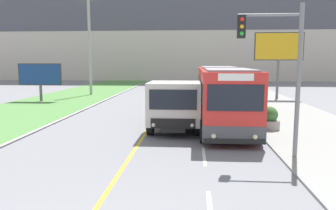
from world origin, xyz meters
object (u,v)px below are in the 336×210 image
city_bus (222,95)px  utility_pole_far (90,42)px  billboard_small (40,75)px  planter_round_second (255,109)px  billboard_large (279,49)px  dump_truck (175,106)px  traffic_light_mast (280,61)px  planter_round_near (269,119)px  planter_round_third (246,101)px

city_bus → utility_pole_far: utility_pole_far is taller
billboard_small → planter_round_second: billboard_small is taller
billboard_large → dump_truck: bearing=-120.7°
dump_truck → traffic_light_mast: traffic_light_mast is taller
billboard_large → billboard_small: size_ratio=1.60×
traffic_light_mast → planter_round_near: traffic_light_mast is taller
billboard_large → planter_round_second: (-3.93, -10.39, -4.05)m
planter_round_second → planter_round_third: (0.07, 3.89, 0.01)m
planter_round_second → utility_pole_far: bearing=138.4°
city_bus → planter_round_near: 3.07m
planter_round_third → traffic_light_mast: bearing=-94.1°
utility_pole_far → planter_round_second: utility_pole_far is taller
city_bus → planter_round_second: city_bus is taller
planter_round_near → planter_round_third: 7.77m
billboard_large → planter_round_second: bearing=-110.7°
dump_truck → planter_round_near: dump_truck is taller
city_bus → planter_round_third: bearing=68.8°
dump_truck → planter_round_near: size_ratio=5.53×
city_bus → billboard_large: 14.24m
billboard_small → planter_round_third: bearing=-10.6°
utility_pole_far → billboard_large: utility_pole_far is taller
planter_round_near → city_bus: bearing=141.3°
billboard_large → billboard_small: billboard_large is taller
utility_pole_far → planter_round_second: size_ratio=9.42×
utility_pole_far → billboard_small: (-2.66, -5.85, -3.18)m
dump_truck → billboard_small: billboard_small is taller
utility_pole_far → planter_round_third: (14.65, -9.08, -4.89)m
traffic_light_mast → billboard_small: traffic_light_mast is taller
billboard_small → planter_round_second: (17.25, -7.12, -1.72)m
traffic_light_mast → planter_round_second: bearing=84.5°
planter_round_near → planter_round_third: planter_round_third is taller
city_bus → dump_truck: (-2.53, -2.18, -0.32)m
utility_pole_far → billboard_small: utility_pole_far is taller
billboard_small → utility_pole_far: bearing=65.5°
city_bus → billboard_large: (6.18, 12.47, 3.02)m
planter_round_third → dump_truck: bearing=-120.7°
billboard_large → planter_round_near: 15.35m
utility_pole_far → planter_round_third: bearing=-31.8°
billboard_large → planter_round_near: (-3.92, -14.28, -4.04)m
traffic_light_mast → dump_truck: bearing=131.5°
dump_truck → planter_round_third: bearing=59.3°
utility_pole_far → planter_round_third: 17.92m
planter_round_near → planter_round_second: planter_round_near is taller
dump_truck → planter_round_second: 6.44m
planter_round_near → traffic_light_mast: bearing=-99.9°
utility_pole_far → planter_round_near: (14.60, -16.86, -4.89)m
city_bus → planter_round_near: bearing=-38.7°
traffic_light_mast → billboard_small: 22.84m
city_bus → traffic_light_mast: (1.41, -6.64, 1.92)m
billboard_small → planter_round_second: bearing=-22.4°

